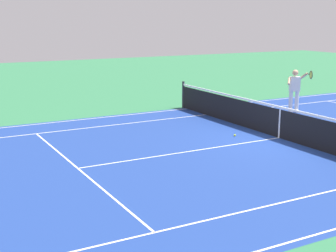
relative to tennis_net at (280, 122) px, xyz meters
The scene contains 6 objects.
ground_plane 0.49m from the tennis_net, ahead, with size 60.00×60.00×0.00m, color #2D7247.
court_slab 0.49m from the tennis_net, ahead, with size 24.20×11.40×0.00m, color navy.
court_line_markings 0.49m from the tennis_net, ahead, with size 23.85×11.05×0.01m.
tennis_net is the anchor object (origin of this frame).
tennis_player_far 4.42m from the tennis_net, 138.63° to the right, with size 0.75×1.19×1.70m.
tennis_ball 1.42m from the tennis_net, 37.56° to the right, with size 0.07×0.07×0.07m, color #CCE01E.
Camera 1 is at (9.87, 10.94, 3.60)m, focal length 51.59 mm.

